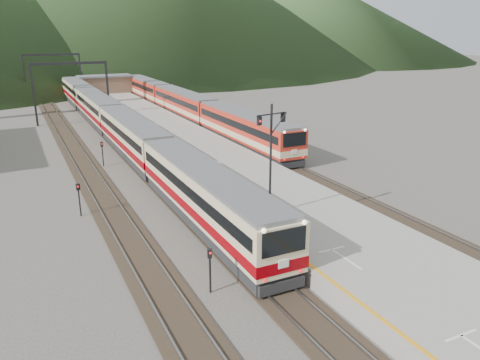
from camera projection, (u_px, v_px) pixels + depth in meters
track_main at (121, 143)px, 51.08m from camera, size 2.60×200.00×0.23m
track_far at (73, 148)px, 48.99m from camera, size 2.60×200.00×0.23m
track_second at (218, 134)px, 55.87m from camera, size 2.60×200.00×0.23m
platform at (176, 138)px, 51.57m from camera, size 8.00×100.00×1.00m
gantry_near at (71, 81)px, 61.04m from camera, size 9.55×0.25×8.00m
gantry_far at (53, 68)px, 82.44m from camera, size 9.55×0.25×8.00m
station_shed at (105, 84)px, 85.17m from camera, size 9.40×4.40×3.10m
hill_c at (263, 3)px, 234.85m from camera, size 160.00×160.00×50.00m
main_train at (113, 121)px, 53.69m from camera, size 2.76×75.85×3.37m
second_train at (184, 105)px, 65.43m from camera, size 2.80×57.52×3.42m
signal_mast at (271, 149)px, 27.73m from camera, size 2.18×0.56×6.83m
short_signal_a at (210, 265)px, 21.75m from camera, size 0.26×0.23×2.27m
short_signal_b at (102, 151)px, 42.35m from camera, size 0.23×0.17×2.27m
short_signal_c at (79, 195)px, 30.89m from camera, size 0.26×0.23×2.27m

